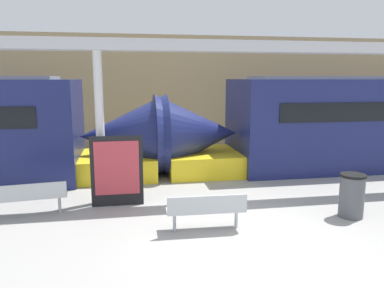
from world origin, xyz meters
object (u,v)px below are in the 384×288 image
at_px(bench_near, 206,208).
at_px(bench_far, 24,196).
at_px(support_column_near, 100,129).
at_px(train_left, 364,124).
at_px(trash_bin, 352,196).
at_px(poster_board, 117,171).

bearing_deg(bench_near, bench_far, 160.41).
distance_m(bench_far, support_column_near, 2.32).
relative_size(train_left, bench_near, 9.00).
xyz_separation_m(bench_near, trash_bin, (3.44, 0.24, 0.01)).
height_order(train_left, trash_bin, train_left).
xyz_separation_m(bench_far, poster_board, (2.07, 0.43, 0.39)).
bearing_deg(support_column_near, bench_far, -155.95).
bearing_deg(poster_board, train_left, 18.95).
distance_m(train_left, bench_near, 8.49).
xyz_separation_m(bench_near, bench_far, (-3.91, 1.52, 0.00)).
distance_m(train_left, trash_bin, 5.87).
relative_size(bench_far, trash_bin, 1.87).
relative_size(bench_near, trash_bin, 1.64).
height_order(bench_far, support_column_near, support_column_near).
xyz_separation_m(bench_near, poster_board, (-1.84, 1.94, 0.39)).
height_order(bench_near, support_column_near, support_column_near).
bearing_deg(support_column_near, train_left, 16.32).
relative_size(trash_bin, poster_board, 0.57).
height_order(bench_far, trash_bin, trash_bin).
bearing_deg(poster_board, bench_near, -46.59).
distance_m(bench_near, support_column_near, 3.47).
bearing_deg(bench_far, support_column_near, 16.88).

